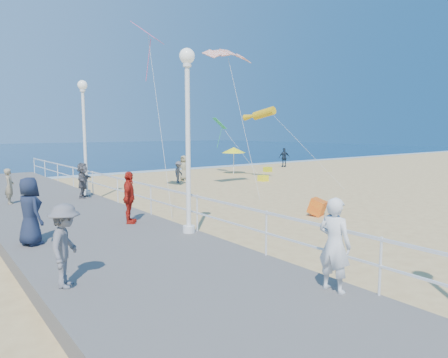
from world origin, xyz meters
TOP-DOWN VIEW (x-y plane):
  - ground at (0.00, 0.00)m, footprint 160.00×160.00m
  - ocean at (0.00, 65.00)m, footprint 160.00×90.00m
  - surf_line at (0.00, 20.50)m, footprint 160.00×1.20m
  - boardwalk at (-7.50, 0.00)m, footprint 5.00×44.00m
  - railing at (-5.05, 0.00)m, footprint 0.05×42.00m
  - lamp_post_mid at (-5.35, 0.00)m, footprint 0.44×0.44m
  - lamp_post_far at (-5.35, 9.00)m, footprint 0.44×0.44m
  - woman_holding_toddler at (-5.56, -5.36)m, footprint 0.50×0.70m
  - toddler_held at (-5.41, -5.21)m, footprint 0.33×0.41m
  - spectator_2 at (-9.46, -2.08)m, footprint 1.07×1.21m
  - spectator_3 at (-6.24, 2.19)m, footprint 0.89×1.06m
  - spectator_4 at (-9.36, 1.45)m, footprint 0.76×0.99m
  - spectator_5 at (-5.77, 8.21)m, footprint 1.15×1.51m
  - spectator_6 at (-8.68, 8.49)m, footprint 0.49×0.61m
  - beach_walker_a at (1.83, 12.52)m, footprint 1.07×0.99m
  - beach_walker_b at (15.95, 16.66)m, footprint 1.16×0.84m
  - beach_walker_c at (2.96, 13.68)m, footprint 0.83×0.99m
  - box_kite at (0.97, 0.38)m, footprint 0.75×0.85m
  - beach_umbrella at (8.13, 14.61)m, footprint 1.90×1.90m
  - beach_chair_left at (7.00, 10.00)m, footprint 0.55×0.55m
  - beach_chair_right at (11.60, 14.36)m, footprint 0.55×0.55m
  - kite_parafoil at (1.73, 7.15)m, footprint 2.77×0.94m
  - kite_windsock at (7.09, 10.07)m, footprint 1.03×2.82m
  - kite_diamond_pink at (-2.63, 7.71)m, footprint 1.80×1.79m
  - kite_diamond_green at (7.27, 15.32)m, footprint 1.34×1.50m

SIDE VIEW (x-z plane):
  - ground at x=0.00m, z-range 0.00..0.00m
  - ocean at x=0.00m, z-range -0.01..0.04m
  - surf_line at x=0.00m, z-range 0.01..0.05m
  - boardwalk at x=-7.50m, z-range 0.00..0.40m
  - beach_chair_left at x=7.00m, z-range 0.00..0.40m
  - beach_chair_right at x=11.60m, z-range 0.00..0.40m
  - box_kite at x=0.97m, z-range -0.07..0.67m
  - beach_walker_a at x=1.83m, z-range 0.00..1.45m
  - beach_walker_c at x=2.96m, z-range 0.00..1.73m
  - beach_walker_b at x=15.95m, z-range 0.00..1.82m
  - spectator_6 at x=-8.68m, z-range 0.40..1.87m
  - spectator_5 at x=-5.77m, z-range 0.40..1.99m
  - spectator_2 at x=-9.46m, z-range 0.40..2.03m
  - spectator_3 at x=-6.24m, z-range 0.40..2.10m
  - railing at x=-5.05m, z-range 0.98..1.53m
  - woman_holding_toddler at x=-5.56m, z-range 0.40..2.19m
  - spectator_4 at x=-9.36m, z-range 0.40..2.20m
  - toddler_held at x=-5.41m, z-range 1.25..2.03m
  - beach_umbrella at x=8.13m, z-range 0.84..2.98m
  - lamp_post_mid at x=-5.35m, z-range 1.00..6.32m
  - lamp_post_far at x=-5.35m, z-range 1.00..6.32m
  - kite_diamond_green at x=7.27m, z-range 3.57..4.43m
  - kite_windsock at x=7.09m, z-range 4.03..5.14m
  - kite_parafoil at x=1.73m, z-range 7.18..7.83m
  - kite_diamond_pink at x=-2.63m, z-range 7.56..8.37m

